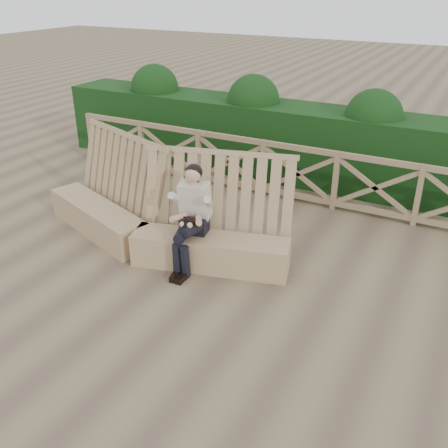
% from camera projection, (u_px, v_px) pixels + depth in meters
% --- Properties ---
extents(ground, '(60.00, 60.00, 0.00)m').
position_uv_depth(ground, '(203.00, 293.00, 6.76)').
color(ground, brown).
rests_on(ground, ground).
extents(bench, '(4.53, 1.49, 1.62)m').
position_uv_depth(bench, '(153.00, 223.00, 7.77)').
color(bench, '#947A54').
rests_on(bench, ground).
extents(woman, '(0.50, 0.96, 1.53)m').
position_uv_depth(woman, '(192.00, 214.00, 7.11)').
color(woman, black).
rests_on(woman, ground).
extents(guardrail, '(10.10, 0.09, 1.10)m').
position_uv_depth(guardrail, '(298.00, 174.00, 9.27)').
color(guardrail, '#87684E').
rests_on(guardrail, ground).
extents(hedge, '(12.00, 1.20, 1.50)m').
position_uv_depth(hedge, '(319.00, 146.00, 10.13)').
color(hedge, black).
rests_on(hedge, ground).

